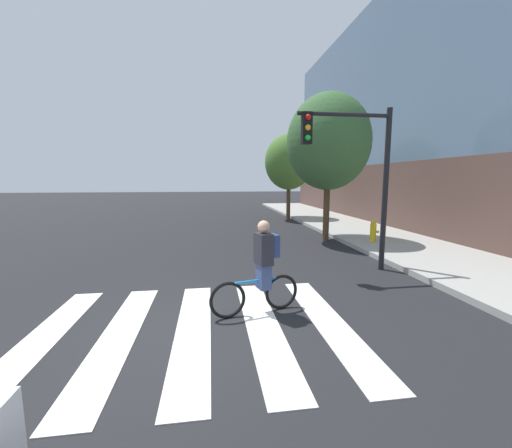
# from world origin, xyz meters

# --- Properties ---
(ground_plane) EXTENTS (120.00, 120.00, 0.00)m
(ground_plane) POSITION_xyz_m (0.00, 0.00, 0.00)
(ground_plane) COLOR black
(crosswalk_stripes) EXTENTS (5.07, 3.94, 0.01)m
(crosswalk_stripes) POSITION_xyz_m (0.23, 0.00, 0.01)
(crosswalk_stripes) COLOR silver
(crosswalk_stripes) RESTS_ON ground
(cyclist) EXTENTS (1.67, 0.49, 1.69)m
(cyclist) POSITION_xyz_m (1.44, 0.54, 0.84)
(cyclist) COLOR black
(cyclist) RESTS_ON ground
(traffic_light_near) EXTENTS (2.47, 0.28, 4.20)m
(traffic_light_near) POSITION_xyz_m (4.24, 2.81, 2.86)
(traffic_light_near) COLOR black
(traffic_light_near) RESTS_ON ground
(fire_hydrant) EXTENTS (0.33, 0.22, 0.78)m
(fire_hydrant) POSITION_xyz_m (6.44, 5.79, 0.53)
(fire_hydrant) COLOR gold
(fire_hydrant) RESTS_ON sidewalk
(street_tree_near) EXTENTS (3.19, 3.19, 5.67)m
(street_tree_near) POSITION_xyz_m (5.08, 6.99, 3.83)
(street_tree_near) COLOR #4C3823
(street_tree_near) RESTS_ON ground
(street_tree_mid) EXTENTS (2.88, 2.88, 5.12)m
(street_tree_mid) POSITION_xyz_m (5.26, 13.82, 3.45)
(street_tree_mid) COLOR #4C3823
(street_tree_mid) RESTS_ON ground
(corner_building) EXTENTS (14.19, 25.48, 11.87)m
(corner_building) POSITION_xyz_m (16.24, 11.86, 5.89)
(corner_building) COLOR brown
(corner_building) RESTS_ON ground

